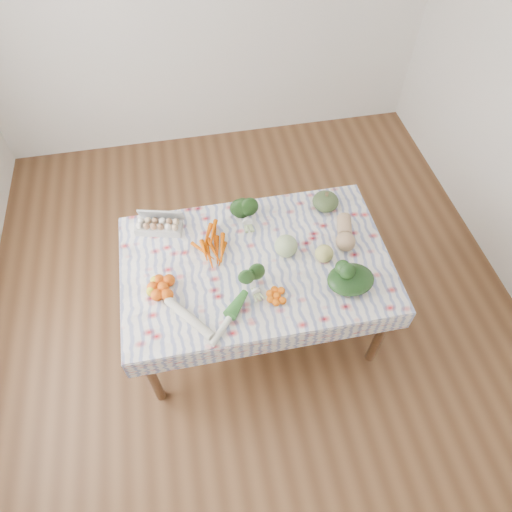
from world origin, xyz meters
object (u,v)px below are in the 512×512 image
(cabbage, at_px, (286,246))
(grapefruit, at_px, (324,254))
(egg_carton, at_px, (159,227))
(butternut_squash, at_px, (345,232))
(dining_table, at_px, (256,269))
(kabocha_squash, at_px, (326,201))

(cabbage, relative_size, grapefruit, 1.27)
(egg_carton, xyz_separation_m, butternut_squash, (1.16, -0.29, 0.02))
(dining_table, xyz_separation_m, egg_carton, (-0.57, 0.37, 0.12))
(egg_carton, height_order, cabbage, cabbage)
(egg_carton, relative_size, butternut_squash, 1.12)
(grapefruit, bearing_deg, butternut_squash, 37.64)
(kabocha_squash, distance_m, cabbage, 0.48)
(egg_carton, height_order, grapefruit, grapefruit)
(dining_table, bearing_deg, egg_carton, 147.30)
(dining_table, relative_size, kabocha_squash, 9.10)
(cabbage, xyz_separation_m, grapefruit, (0.22, -0.09, -0.02))
(egg_carton, relative_size, grapefruit, 2.63)
(dining_table, distance_m, butternut_squash, 0.61)
(dining_table, distance_m, egg_carton, 0.69)
(dining_table, height_order, butternut_squash, butternut_squash)
(cabbage, bearing_deg, kabocha_squash, 43.32)
(egg_carton, distance_m, kabocha_squash, 1.11)
(grapefruit, bearing_deg, cabbage, 157.63)
(butternut_squash, bearing_deg, egg_carton, -179.02)
(dining_table, distance_m, kabocha_squash, 0.67)
(kabocha_squash, distance_m, butternut_squash, 0.29)
(egg_carton, distance_m, grapefruit, 1.07)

